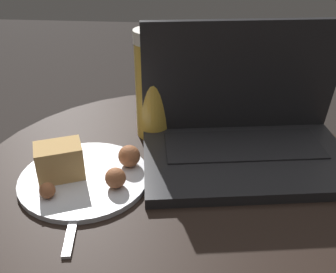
% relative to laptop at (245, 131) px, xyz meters
% --- Properties ---
extents(table, '(0.70, 0.70, 0.50)m').
position_rel_laptop_xyz_m(table, '(-0.12, -0.08, -0.17)').
color(table, '#515156').
rests_on(table, ground_plane).
extents(laptop, '(0.38, 0.27, 0.23)m').
position_rel_laptop_xyz_m(laptop, '(0.00, 0.00, 0.00)').
color(laptop, '#232326').
rests_on(laptop, table).
extents(beer_glass, '(0.06, 0.06, 0.21)m').
position_rel_laptop_xyz_m(beer_glass, '(-0.17, 0.07, 0.06)').
color(beer_glass, gold).
rests_on(beer_glass, table).
extents(snack_plate, '(0.21, 0.21, 0.07)m').
position_rel_laptop_xyz_m(snack_plate, '(-0.27, -0.10, -0.03)').
color(snack_plate, silver).
rests_on(snack_plate, table).
extents(fork, '(0.05, 0.20, 0.00)m').
position_rel_laptop_xyz_m(fork, '(-0.26, -0.15, -0.05)').
color(fork, silver).
rests_on(fork, table).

